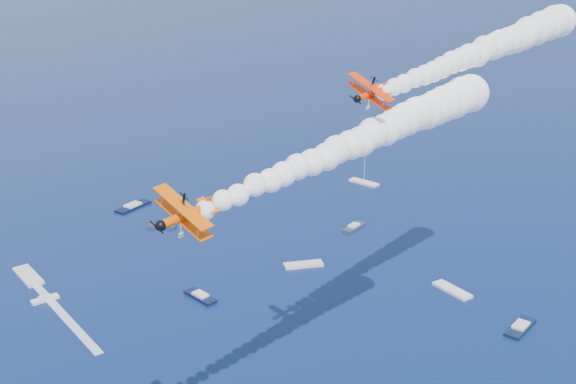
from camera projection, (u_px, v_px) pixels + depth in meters
biplane_lead at (371, 94)px, 102.96m from camera, size 8.75×10.37×7.78m
biplane_trail at (186, 215)px, 83.18m from camera, size 9.85×11.74×8.56m
smoke_trail_lead at (485, 50)px, 123.58m from camera, size 64.93×34.19×11.23m
smoke_trail_trail at (362, 140)px, 103.40m from camera, size 64.83×32.11×11.23m
spectator_boats at (60, 291)px, 177.10m from camera, size 222.83×183.31×0.70m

